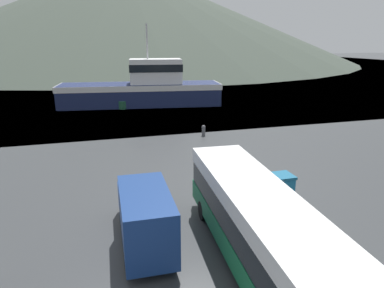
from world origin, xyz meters
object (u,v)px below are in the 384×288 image
(fishing_boat, at_px, (144,88))
(storage_bin, at_px, (282,187))
(delivery_van, at_px, (144,214))
(small_boat, at_px, (107,102))
(tour_bus, at_px, (258,224))

(fishing_boat, xyz_separation_m, storage_bin, (2.97, -30.22, -1.50))
(delivery_van, bearing_deg, small_boat, 91.95)
(tour_bus, relative_size, fishing_boat, 0.53)
(delivery_van, distance_m, fishing_boat, 32.75)
(fishing_boat, height_order, small_boat, fishing_boat)
(delivery_van, bearing_deg, storage_bin, 17.65)
(tour_bus, height_order, storage_bin, tour_bus)
(storage_bin, bearing_deg, delivery_van, -164.22)
(fishing_boat, distance_m, small_boat, 5.14)
(delivery_van, xyz_separation_m, fishing_boat, (4.72, 32.40, 0.88))
(delivery_van, bearing_deg, fishing_boat, 83.58)
(delivery_van, height_order, fishing_boat, fishing_boat)
(tour_bus, bearing_deg, fishing_boat, 91.99)
(tour_bus, xyz_separation_m, storage_bin, (3.90, 4.79, -1.02))
(tour_bus, xyz_separation_m, small_boat, (-3.83, 35.85, -1.24))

